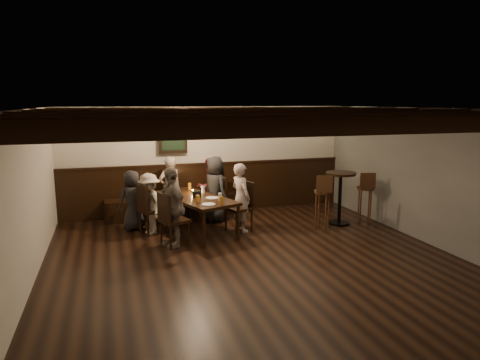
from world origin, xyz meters
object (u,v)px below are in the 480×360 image
object	(u,v)px
person_left_near	(149,204)
person_bench_centre	(170,189)
person_right_near	(215,189)
bar_stool_right	(365,205)
person_right_far	(241,197)
high_top_table	(340,190)
chair_left_far	(174,230)
dining_table	(195,200)
chair_right_near	(214,208)
bar_stool_left	(322,209)
chair_left_near	(151,218)
person_bench_left	(133,200)
person_bench_right	(210,187)
person_left_far	(172,207)
chair_right_far	(240,216)

from	to	relation	value
person_left_near	person_bench_centre	bearing A→B (deg)	128.66
person_right_near	bar_stool_right	distance (m)	3.13
person_right_far	bar_stool_right	xyz separation A→B (m)	(2.59, -0.29, -0.26)
high_top_table	bar_stool_right	bearing A→B (deg)	-17.38
bar_stool_right	chair_left_far	bearing A→B (deg)	-156.31
person_left_near	high_top_table	size ratio (longest dim) A/B	1.08
person_left_near	high_top_table	bearing A→B (deg)	63.23
dining_table	chair_right_near	distance (m)	0.92
high_top_table	bar_stool_right	world-z (taller)	bar_stool_right
chair_right_near	person_right_near	size ratio (longest dim) A/B	0.68
person_right_far	bar_stool_left	size ratio (longest dim) A/B	1.22
chair_left_near	chair_left_far	distance (m)	0.90
chair_left_far	chair_right_near	world-z (taller)	chair_left_far
dining_table	person_bench_centre	bearing A→B (deg)	90.00
person_left_near	person_right_near	bearing A→B (deg)	90.00
person_bench_centre	bar_stool_left	bearing A→B (deg)	132.22
chair_left_near	bar_stool_right	xyz separation A→B (m)	(4.28, -0.65, 0.12)
person_bench_centre	person_right_near	size ratio (longest dim) A/B	1.00
person_bench_left	bar_stool_left	distance (m)	3.76
person_right_far	dining_table	bearing A→B (deg)	59.04
person_bench_right	high_top_table	bearing A→B (deg)	129.23
person_bench_centre	bar_stool_left	size ratio (longest dim) A/B	1.25
chair_left_near	person_right_far	size ratio (longest dim) A/B	0.71
bar_stool_left	person_left_near	bearing A→B (deg)	-171.30
dining_table	person_left_near	size ratio (longest dim) A/B	1.75
chair_left_far	high_top_table	xyz separation A→B (m)	(3.48, 0.35, 0.42)
dining_table	chair_left_far	xyz separation A→B (m)	(-0.53, -0.66, -0.35)
person_bench_left	person_right_far	bearing A→B (deg)	140.71
chair_left_far	person_bench_left	size ratio (longest dim) A/B	0.81
bar_stool_right	dining_table	bearing A→B (deg)	-166.86
person_left_far	person_right_near	bearing A→B (deg)	120.96
high_top_table	bar_stool_left	world-z (taller)	bar_stool_left
bar_stool_right	person_bench_left	bearing A→B (deg)	-171.59
person_right_far	chair_right_near	bearing A→B (deg)	1.92
person_left_near	chair_right_near	bearing A→B (deg)	90.00
person_left_near	person_right_far	xyz separation A→B (m)	(1.71, -0.35, 0.08)
chair_left_far	chair_right_far	size ratio (longest dim) A/B	0.98
person_bench_left	person_left_near	bearing A→B (deg)	108.43
person_left_near	bar_stool_left	world-z (taller)	person_left_near
person_bench_right	person_left_far	distance (m)	2.13
dining_table	chair_right_near	size ratio (longest dim) A/B	2.19
chair_left_far	person_bench_centre	world-z (taller)	person_bench_centre
person_right_near	person_bench_centre	bearing A→B (deg)	51.34
dining_table	person_bench_left	bearing A→B (deg)	135.00
chair_left_far	person_right_near	distance (m)	1.77
high_top_table	bar_stool_right	size ratio (longest dim) A/B	0.99
dining_table	person_left_far	distance (m)	0.88
chair_left_far	person_right_near	bearing A→B (deg)	121.47
chair_left_near	high_top_table	distance (m)	3.84
person_bench_right	chair_left_near	bearing A→B (deg)	15.52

